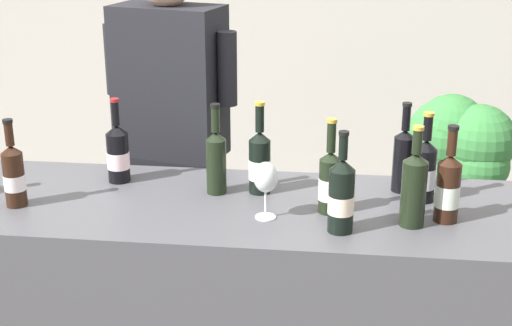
# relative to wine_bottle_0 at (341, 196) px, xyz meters

# --- Properties ---
(wine_bottle_0) EXTENTS (0.08, 0.08, 0.33)m
(wine_bottle_0) POSITION_rel_wine_bottle_0_xyz_m (0.00, 0.00, 0.00)
(wine_bottle_0) COLOR black
(wine_bottle_0) RESTS_ON counter
(wine_bottle_1) EXTENTS (0.08, 0.08, 0.33)m
(wine_bottle_1) POSITION_rel_wine_bottle_0_xyz_m (0.22, 0.07, 0.01)
(wine_bottle_1) COLOR black
(wine_bottle_1) RESTS_ON counter
(wine_bottle_2) EXTENTS (0.07, 0.07, 0.32)m
(wine_bottle_2) POSITION_rel_wine_bottle_0_xyz_m (-0.04, 0.15, -0.01)
(wine_bottle_2) COLOR black
(wine_bottle_2) RESTS_ON counter
(wine_bottle_3) EXTENTS (0.08, 0.08, 0.31)m
(wine_bottle_3) POSITION_rel_wine_bottle_0_xyz_m (0.28, 0.28, -0.01)
(wine_bottle_3) COLOR black
(wine_bottle_3) RESTS_ON counter
(wine_bottle_5) EXTENTS (0.07, 0.07, 0.30)m
(wine_bottle_5) POSITION_rel_wine_bottle_0_xyz_m (-1.09, 0.08, -0.01)
(wine_bottle_5) COLOR black
(wine_bottle_5) RESTS_ON counter
(wine_bottle_6) EXTENTS (0.08, 0.08, 0.32)m
(wine_bottle_6) POSITION_rel_wine_bottle_0_xyz_m (0.34, 0.12, -0.01)
(wine_bottle_6) COLOR black
(wine_bottle_6) RESTS_ON counter
(wine_bottle_7) EXTENTS (0.07, 0.07, 0.32)m
(wine_bottle_7) POSITION_rel_wine_bottle_0_xyz_m (-0.44, 0.27, 0.00)
(wine_bottle_7) COLOR black
(wine_bottle_7) RESTS_ON counter
(wine_bottle_8) EXTENTS (0.08, 0.08, 0.33)m
(wine_bottle_8) POSITION_rel_wine_bottle_0_xyz_m (-0.29, 0.29, -0.00)
(wine_bottle_8) COLOR black
(wine_bottle_8) RESTS_ON counter
(wine_bottle_9) EXTENTS (0.08, 0.08, 0.31)m
(wine_bottle_9) POSITION_rel_wine_bottle_0_xyz_m (-0.81, 0.34, -0.01)
(wine_bottle_9) COLOR black
(wine_bottle_9) RESTS_ON counter
(wine_bottle_10) EXTENTS (0.07, 0.07, 0.32)m
(wine_bottle_10) POSITION_rel_wine_bottle_0_xyz_m (0.21, 0.37, 0.00)
(wine_bottle_10) COLOR black
(wine_bottle_10) RESTS_ON counter
(wine_glass) EXTENTS (0.08, 0.08, 0.19)m
(wine_glass) POSITION_rel_wine_bottle_0_xyz_m (-0.24, 0.07, 0.01)
(wine_glass) COLOR silver
(wine_glass) RESTS_ON counter
(person_server) EXTENTS (0.59, 0.34, 1.77)m
(person_server) POSITION_rel_wine_bottle_0_xyz_m (-0.73, 0.85, -0.25)
(person_server) COLOR black
(person_server) RESTS_ON ground_plane
(potted_shrub) EXTENTS (0.54, 0.50, 1.05)m
(potted_shrub) POSITION_rel_wine_bottle_0_xyz_m (0.60, 1.54, -0.42)
(potted_shrub) COLOR brown
(potted_shrub) RESTS_ON ground_plane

